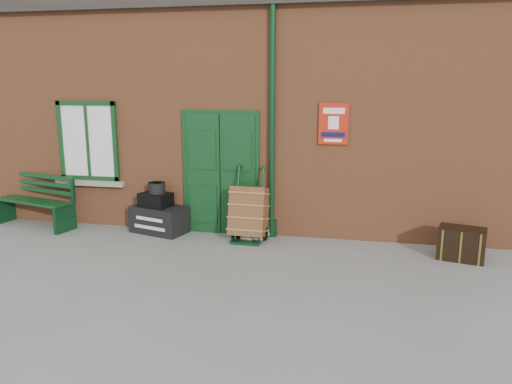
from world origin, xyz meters
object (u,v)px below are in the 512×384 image
(houdini_trunk, at_px, (159,219))
(bench, at_px, (37,199))
(dark_trunk, at_px, (462,244))
(porter_trolley, at_px, (249,213))

(houdini_trunk, bearing_deg, bench, -162.59)
(bench, relative_size, dark_trunk, 2.50)
(dark_trunk, bearing_deg, houdini_trunk, -170.41)
(porter_trolley, bearing_deg, bench, -179.06)
(porter_trolley, relative_size, dark_trunk, 1.84)
(bench, xyz_separation_m, porter_trolley, (4.23, -0.07, -0.02))
(bench, distance_m, dark_trunk, 7.74)
(houdini_trunk, height_order, porter_trolley, porter_trolley)
(porter_trolley, height_order, dark_trunk, porter_trolley)
(houdini_trunk, distance_m, dark_trunk, 5.25)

